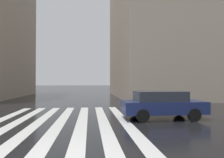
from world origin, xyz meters
TOP-DOWN VIEW (x-y plane):
  - zebra_crossing at (4.00, 0.58)m, footprint 13.00×6.50m
  - haussmann_block_corner at (20.93, -14.80)m, footprint 16.85×21.37m
  - car_navy at (5.50, -4.41)m, footprint 1.85×4.10m

SIDE VIEW (x-z plane):
  - zebra_crossing at x=4.00m, z-range 0.00..0.01m
  - car_navy at x=5.50m, z-range 0.05..1.46m
  - haussmann_block_corner at x=20.93m, z-range -0.21..19.83m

